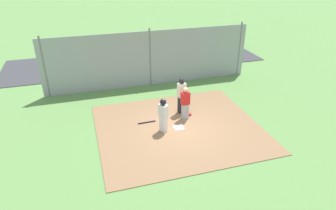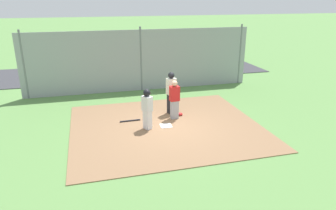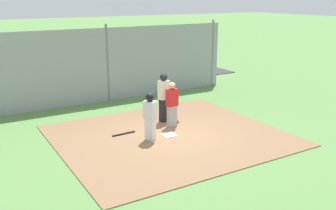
% 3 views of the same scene
% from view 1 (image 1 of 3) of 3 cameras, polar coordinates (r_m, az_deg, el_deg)
% --- Properties ---
extents(ground_plane, '(140.00, 140.00, 0.00)m').
position_cam_1_polar(ground_plane, '(13.62, 2.03, -4.40)').
color(ground_plane, '#5B8947').
extents(dirt_infield, '(7.20, 6.40, 0.03)m').
position_cam_1_polar(dirt_infield, '(13.61, 2.04, -4.34)').
color(dirt_infield, '#896647').
rests_on(dirt_infield, ground_plane).
extents(home_plate, '(0.46, 0.46, 0.02)m').
position_cam_1_polar(home_plate, '(13.60, 2.04, -4.26)').
color(home_plate, white).
rests_on(home_plate, dirt_infield).
extents(catcher, '(0.40, 0.29, 1.60)m').
position_cam_1_polar(catcher, '(13.94, 3.28, 0.43)').
color(catcher, '#9E9EA3').
rests_on(catcher, dirt_infield).
extents(umpire, '(0.43, 0.35, 1.80)m').
position_cam_1_polar(umpire, '(14.43, 2.58, 1.96)').
color(umpire, black).
rests_on(umpire, dirt_infield).
extents(runner, '(0.40, 0.46, 1.56)m').
position_cam_1_polar(runner, '(12.93, -0.91, -1.59)').
color(runner, silver).
rests_on(runner, dirt_infield).
extents(baseball_bat, '(0.83, 0.09, 0.06)m').
position_cam_1_polar(baseball_bat, '(13.98, -4.03, -3.27)').
color(baseball_bat, black).
rests_on(baseball_bat, dirt_infield).
extents(catcher_mask, '(0.24, 0.20, 0.12)m').
position_cam_1_polar(catcher_mask, '(14.59, 4.02, -1.72)').
color(catcher_mask, red).
rests_on(catcher_mask, dirt_infield).
extents(baseball, '(0.07, 0.07, 0.07)m').
position_cam_1_polar(baseball, '(13.53, -0.27, -4.29)').
color(baseball, white).
rests_on(baseball, dirt_infield).
extents(backstop_fence, '(12.00, 0.10, 3.35)m').
position_cam_1_polar(backstop_fence, '(17.50, -3.40, 8.75)').
color(backstop_fence, '#93999E').
rests_on(backstop_fence, ground_plane).
extents(parking_lot, '(18.00, 5.20, 0.04)m').
position_cam_1_polar(parking_lot, '(22.22, -6.12, 8.39)').
color(parking_lot, '#38383D').
rests_on(parking_lot, ground_plane).
extents(parked_car_dark, '(4.32, 2.14, 1.28)m').
position_cam_1_polar(parked_car_dark, '(23.87, 6.83, 11.18)').
color(parked_car_dark, black).
rests_on(parked_car_dark, parking_lot).
extents(parked_car_white, '(4.35, 2.22, 1.28)m').
position_cam_1_polar(parked_car_white, '(23.34, 0.58, 10.99)').
color(parked_car_white, silver).
rests_on(parked_car_white, parking_lot).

